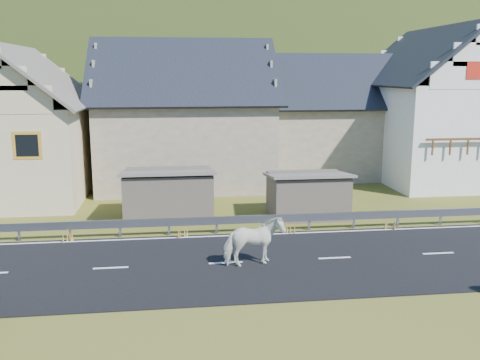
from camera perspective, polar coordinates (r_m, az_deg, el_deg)
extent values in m
plane|color=#4A5117|center=(19.23, -1.55, -8.94)|extent=(160.00, 160.00, 0.00)
cube|color=black|center=(19.22, -1.55, -8.88)|extent=(60.00, 7.00, 0.04)
cube|color=silver|center=(19.21, -1.55, -8.81)|extent=(60.00, 6.60, 0.01)
cube|color=#93969B|center=(22.54, -2.50, -4.33)|extent=(28.00, 0.08, 0.34)
cube|color=#93969B|center=(23.39, -22.51, -5.21)|extent=(0.10, 0.06, 0.70)
cube|color=#93969B|center=(22.94, -17.67, -5.19)|extent=(0.10, 0.06, 0.70)
cube|color=#93969B|center=(22.66, -12.68, -5.12)|extent=(0.10, 0.06, 0.70)
cube|color=#93969B|center=(22.55, -7.59, -5.02)|extent=(0.10, 0.06, 0.70)
cube|color=#93969B|center=(22.62, -2.50, -4.88)|extent=(0.10, 0.06, 0.70)
cube|color=#93969B|center=(22.87, 2.51, -4.70)|extent=(0.10, 0.06, 0.70)
cube|color=#93969B|center=(23.28, 7.38, -4.49)|extent=(0.10, 0.06, 0.70)
cube|color=#93969B|center=(23.86, 12.05, -4.26)|extent=(0.10, 0.06, 0.70)
cube|color=#93969B|center=(24.58, 16.46, -4.02)|extent=(0.10, 0.06, 0.70)
cube|color=#93969B|center=(25.45, 20.60, -3.77)|extent=(0.10, 0.06, 0.70)
cube|color=brown|center=(25.07, -7.62, -1.59)|extent=(4.30, 3.30, 2.40)
cube|color=brown|center=(25.40, 7.21, -1.64)|extent=(3.80, 2.90, 2.20)
cube|color=beige|center=(31.33, -22.47, 2.83)|extent=(7.00, 9.00, 5.00)
cube|color=#C08C27|center=(26.50, -21.75, 3.45)|extent=(1.30, 0.12, 1.30)
cube|color=tan|center=(33.22, -5.92, 4.07)|extent=(10.00, 9.00, 5.00)
cube|color=tan|center=(36.84, 9.79, 4.36)|extent=(9.00, 8.00, 4.60)
cube|color=white|center=(36.28, 20.37, 4.82)|extent=(8.00, 10.00, 6.00)
ellipsoid|color=#283511|center=(199.85, -5.32, 3.59)|extent=(440.00, 280.00, 260.00)
imported|color=white|center=(18.70, 1.47, -6.58)|extent=(1.33, 2.20, 1.73)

